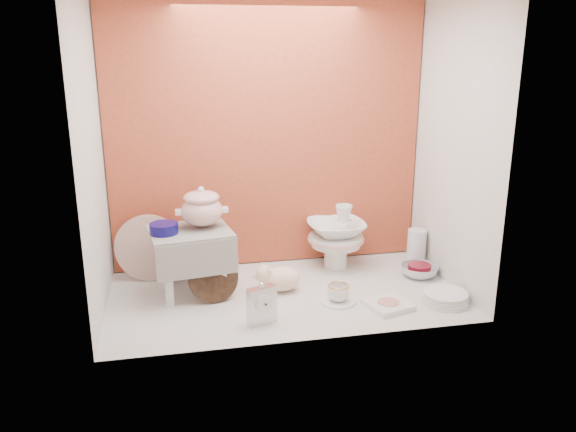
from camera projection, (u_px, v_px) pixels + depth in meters
name	position (u px, v px, depth m)	size (l,w,h in m)	color
ground	(285.00, 294.00, 3.01)	(1.80, 1.80, 0.00)	silver
niche_shell	(278.00, 111.00, 2.92)	(1.86, 1.03, 1.53)	#BD442F
step_stool	(191.00, 262.00, 2.98)	(0.40, 0.35, 0.35)	silver
soup_tureen	(202.00, 207.00, 2.95)	(0.26, 0.26, 0.22)	white
cobalt_bowl	(164.00, 228.00, 2.87)	(0.14, 0.14, 0.05)	#0F0B54
floral_platter	(149.00, 248.00, 3.15)	(0.37, 0.05, 0.37)	white
blue_white_vase	(176.00, 257.00, 3.22)	(0.22, 0.22, 0.23)	silver
lacquer_tray	(213.00, 277.00, 2.91)	(0.26, 0.10, 0.25)	black
mantel_clock	(262.00, 303.00, 2.67)	(0.14, 0.05, 0.20)	silver
plush_pig	(282.00, 278.00, 3.03)	(0.25, 0.17, 0.15)	beige
teacup_saucer	(338.00, 302.00, 2.91)	(0.18, 0.18, 0.01)	white
gold_rim_teacup	(338.00, 292.00, 2.90)	(0.11, 0.11, 0.09)	white
lattice_dish	(388.00, 305.00, 2.86)	(0.20, 0.20, 0.03)	white
dinner_plate_stack	(445.00, 297.00, 2.90)	(0.23, 0.23, 0.06)	white
crystal_bowl	(419.00, 271.00, 3.24)	(0.21, 0.21, 0.06)	silver
clear_glass_vase	(416.00, 248.00, 3.37)	(0.11, 0.11, 0.22)	silver
porcelain_tower	(336.00, 236.00, 3.33)	(0.33, 0.33, 0.38)	white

